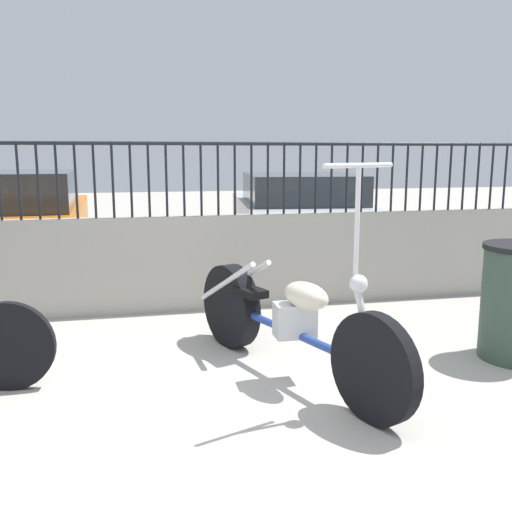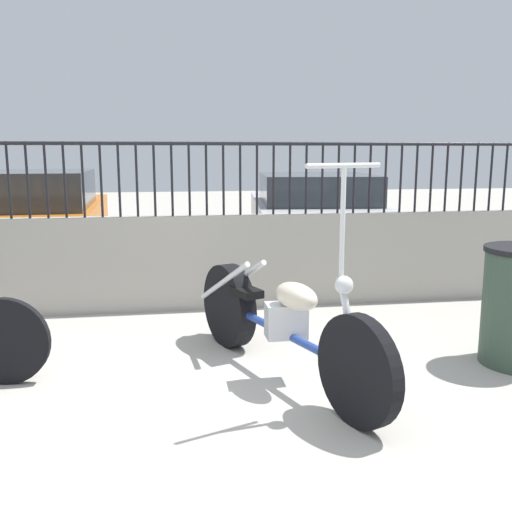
{
  "view_description": "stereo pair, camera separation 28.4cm",
  "coord_description": "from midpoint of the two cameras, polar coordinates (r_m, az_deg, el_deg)",
  "views": [
    {
      "loc": [
        -0.5,
        -3.13,
        1.59
      ],
      "look_at": [
        0.52,
        1.59,
        0.7
      ],
      "focal_mm": 40.0,
      "sensor_mm": 36.0,
      "label": 1
    },
    {
      "loc": [
        -0.22,
        -3.18,
        1.59
      ],
      "look_at": [
        0.52,
        1.59,
        0.7
      ],
      "focal_mm": 40.0,
      "sensor_mm": 36.0,
      "label": 2
    }
  ],
  "objects": [
    {
      "name": "fence_railing",
      "position": [
        5.69,
        -8.7,
        8.79
      ],
      "size": [
        8.98,
        0.04,
        0.73
      ],
      "color": "black",
      "rests_on": "low_wall"
    },
    {
      "name": "motorcycle_blue",
      "position": [
        4.14,
        0.34,
        -6.33
      ],
      "size": [
        0.99,
        2.23,
        1.53
      ],
      "rotation": [
        0.0,
        0.0,
        -1.2
      ],
      "color": "black",
      "rests_on": "ground_plane"
    },
    {
      "name": "car_orange",
      "position": [
        8.49,
        -23.84,
        3.32
      ],
      "size": [
        1.91,
        4.23,
        1.33
      ],
      "rotation": [
        0.0,
        0.0,
        1.61
      ],
      "color": "black",
      "rests_on": "ground_plane"
    },
    {
      "name": "low_wall",
      "position": [
        5.8,
        -8.44,
        -0.74
      ],
      "size": [
        8.98,
        0.18,
        0.96
      ],
      "color": "#9E998E",
      "rests_on": "ground_plane"
    },
    {
      "name": "ground_plane",
      "position": [
        3.55,
        -5.34,
        -16.18
      ],
      "size": [
        40.0,
        40.0,
        0.0
      ],
      "primitive_type": "plane",
      "color": "#ADA89E"
    },
    {
      "name": "car_silver",
      "position": [
        8.78,
        3.43,
        4.24
      ],
      "size": [
        2.21,
        4.22,
        1.26
      ],
      "rotation": [
        0.0,
        0.0,
        1.46
      ],
      "color": "black",
      "rests_on": "ground_plane"
    }
  ]
}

